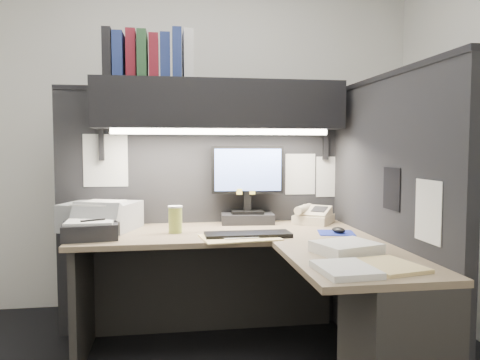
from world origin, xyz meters
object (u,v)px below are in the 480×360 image
Objects in this scene: coffee_cup at (175,220)px; notebook_stack at (90,231)px; desk at (296,306)px; monitor at (247,193)px; telephone at (314,216)px; printer at (101,216)px; keyboard at (248,235)px; overhead_shelf at (219,105)px.

notebook_stack is at bearing -167.31° from coffee_cup.
desk is at bearing -22.38° from notebook_stack.
notebook_stack is (-0.95, -0.38, -0.16)m from monitor.
coffee_cup reaches higher than telephone.
keyboard is at bearing -4.18° from printer.
telephone is (0.44, -0.06, -0.16)m from monitor.
monitor is 1.24× the size of printer.
keyboard is (0.12, -0.39, -0.76)m from overhead_shelf.
keyboard is 0.93m from printer.
monitor is 0.57m from coffee_cup.
keyboard is at bearing -94.52° from monitor.
monitor reaches higher than notebook_stack.
desk is 0.50m from keyboard.
monitor is 0.94m from printer.
notebook_stack is at bearing -74.39° from printer.
desk is 7.30× the size of telephone.
overhead_shelf is 0.78m from coffee_cup.
coffee_cup is at bearing -145.18° from monitor.
telephone reaches higher than keyboard.
notebook_stack is (-1.38, -0.32, -0.00)m from telephone.
overhead_shelf is 0.96m from telephone.
overhead_shelf reaches higher than notebook_stack.
desk is 0.89m from telephone.
desk is 5.80× the size of notebook_stack.
notebook_stack is at bearing -153.32° from monitor.
desk is 3.31× the size of monitor.
overhead_shelf is 3.02× the size of monitor.
overhead_shelf is at bearing 21.12° from printer.
coffee_cup is (-0.92, -0.22, 0.03)m from telephone.
coffee_cup is at bearing 137.34° from desk.
coffee_cup is (-0.59, 0.54, 0.36)m from desk.
monitor is at bearing 97.53° from desk.
overhead_shelf reaches higher than keyboard.
overhead_shelf is 1.01m from printer.
telephone is (0.51, 0.40, 0.03)m from keyboard.
desk is at bearing -68.21° from overhead_shelf.
desk is 1.19m from notebook_stack.
coffee_cup is (-0.29, -0.21, -0.69)m from overhead_shelf.
printer is (-1.04, 0.73, 0.37)m from desk.
printer reaches higher than notebook_stack.
printer is at bearing 157.40° from coffee_cup.
telephone is (0.33, 0.76, 0.33)m from desk.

